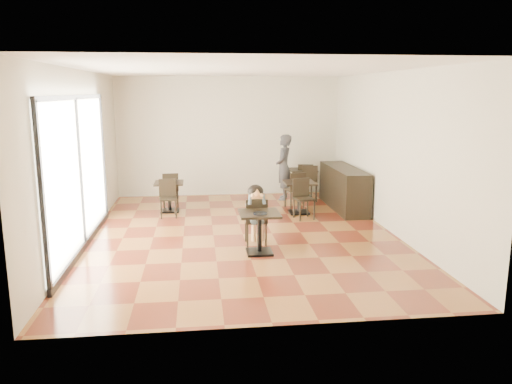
{
  "coord_description": "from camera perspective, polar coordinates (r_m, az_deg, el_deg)",
  "views": [
    {
      "loc": [
        -0.87,
        -9.55,
        2.8
      ],
      "look_at": [
        0.18,
        -0.71,
        1.0
      ],
      "focal_mm": 35.0,
      "sensor_mm": 36.0,
      "label": 1
    }
  ],
  "objects": [
    {
      "name": "ceiling",
      "position": [
        9.6,
        -1.63,
        13.81
      ],
      "size": [
        6.0,
        8.0,
        0.01
      ],
      "primitive_type": "cube",
      "color": "white",
      "rests_on": "floor"
    },
    {
      "name": "storefront_window",
      "position": [
        9.4,
        -19.63,
        2.19
      ],
      "size": [
        0.04,
        4.5,
        2.6
      ],
      "primitive_type": "cube",
      "color": "white",
      "rests_on": "floor"
    },
    {
      "name": "chair_left_a",
      "position": [
        12.49,
        -9.75,
        0.3
      ],
      "size": [
        0.42,
        0.42,
        0.85
      ],
      "primitive_type": null,
      "rotation": [
        0.0,
        0.0,
        3.23
      ],
      "color": "black",
      "rests_on": "floor"
    },
    {
      "name": "plate",
      "position": [
        8.56,
        0.47,
        -2.46
      ],
      "size": [
        0.25,
        0.25,
        0.01
      ],
      "primitive_type": "cylinder",
      "color": "black",
      "rests_on": "child_table"
    },
    {
      "name": "floor",
      "position": [
        9.99,
        -1.52,
        -4.86
      ],
      "size": [
        6.0,
        8.0,
        0.01
      ],
      "primitive_type": "cube",
      "color": "brown",
      "rests_on": "ground"
    },
    {
      "name": "wall_back",
      "position": [
        13.63,
        -3.11,
        6.35
      ],
      "size": [
        6.0,
        0.01,
        3.2
      ],
      "primitive_type": "cube",
      "color": "beige",
      "rests_on": "floor"
    },
    {
      "name": "wall_right",
      "position": [
        10.37,
        15.22,
        4.38
      ],
      "size": [
        0.01,
        8.0,
        3.2
      ],
      "primitive_type": "cube",
      "color": "beige",
      "rests_on": "floor"
    },
    {
      "name": "chair_left_b",
      "position": [
        11.41,
        -10.02,
        -0.76
      ],
      "size": [
        0.42,
        0.42,
        0.85
      ],
      "primitive_type": null,
      "rotation": [
        0.0,
        0.0,
        0.09
      ],
      "color": "black",
      "rests_on": "floor"
    },
    {
      "name": "child_chair",
      "position": [
        9.26,
        -0.04,
        -3.32
      ],
      "size": [
        0.4,
        0.4,
        0.89
      ],
      "primitive_type": null,
      "rotation": [
        0.0,
        0.0,
        3.14
      ],
      "color": "black",
      "rests_on": "floor"
    },
    {
      "name": "child",
      "position": [
        9.23,
        -0.04,
        -2.63
      ],
      "size": [
        0.4,
        0.56,
        1.12
      ],
      "primitive_type": null,
      "color": "slate",
      "rests_on": "child_chair"
    },
    {
      "name": "pizza_slice",
      "position": [
        8.96,
        0.11,
        -0.38
      ],
      "size": [
        0.26,
        0.2,
        0.06
      ],
      "primitive_type": null,
      "color": "#E8C078",
      "rests_on": "child"
    },
    {
      "name": "chair_back_b",
      "position": [
        13.03,
        6.18,
        0.95
      ],
      "size": [
        0.48,
        0.48,
        0.9
      ],
      "primitive_type": null,
      "rotation": [
        0.0,
        0.0,
        -0.2
      ],
      "color": "black",
      "rests_on": "floor"
    },
    {
      "name": "adult_patron",
      "position": [
        13.07,
        3.19,
        2.85
      ],
      "size": [
        0.52,
        0.69,
        1.71
      ],
      "primitive_type": "imported",
      "rotation": [
        0.0,
        0.0,
        -1.77
      ],
      "color": "#38383E",
      "rests_on": "floor"
    },
    {
      "name": "cafe_table_left",
      "position": [
        11.97,
        -9.87,
        -0.55
      ],
      "size": [
        0.73,
        0.73,
        0.71
      ],
      "primitive_type": null,
      "rotation": [
        0.0,
        0.0,
        0.09
      ],
      "color": "black",
      "rests_on": "floor"
    },
    {
      "name": "cafe_table_mid",
      "position": [
        11.68,
        4.95,
        -0.63
      ],
      "size": [
        0.84,
        0.84,
        0.74
      ],
      "primitive_type": null,
      "rotation": [
        0.0,
        0.0,
        0.23
      ],
      "color": "black",
      "rests_on": "floor"
    },
    {
      "name": "service_counter",
      "position": [
        12.29,
        9.99,
        0.46
      ],
      "size": [
        0.6,
        2.4,
        1.0
      ],
      "primitive_type": "cube",
      "color": "black",
      "rests_on": "floor"
    },
    {
      "name": "chair_mid_b",
      "position": [
        11.14,
        5.53,
        -0.83
      ],
      "size": [
        0.48,
        0.48,
        0.89
      ],
      "primitive_type": null,
      "rotation": [
        0.0,
        0.0,
        0.23
      ],
      "color": "black",
      "rests_on": "floor"
    },
    {
      "name": "chair_back_a",
      "position": [
        13.57,
        5.65,
        1.39
      ],
      "size": [
        0.48,
        0.48,
        0.9
      ],
      "primitive_type": null,
      "rotation": [
        0.0,
        0.0,
        2.94
      ],
      "color": "black",
      "rests_on": "floor"
    },
    {
      "name": "wall_left",
      "position": [
        9.86,
        -19.25,
        3.79
      ],
      "size": [
        0.01,
        8.0,
        3.2
      ],
      "primitive_type": "cube",
      "color": "beige",
      "rests_on": "floor"
    },
    {
      "name": "child_table",
      "position": [
        8.76,
        0.39,
        -4.7
      ],
      "size": [
        0.7,
        0.7,
        0.74
      ],
      "primitive_type": null,
      "color": "black",
      "rests_on": "floor"
    },
    {
      "name": "wall_front",
      "position": [
        5.75,
        2.06,
        -0.63
      ],
      "size": [
        6.0,
        0.01,
        3.2
      ],
      "primitive_type": "cube",
      "color": "beige",
      "rests_on": "floor"
    },
    {
      "name": "cafe_table_back",
      "position": [
        13.55,
        5.33,
        1.05
      ],
      "size": [
        0.83,
        0.83,
        0.75
      ],
      "primitive_type": null,
      "rotation": [
        0.0,
        0.0,
        -0.2
      ],
      "color": "black",
      "rests_on": "floor"
    },
    {
      "name": "chair_mid_a",
      "position": [
        12.19,
        4.44,
        0.26
      ],
      "size": [
        0.48,
        0.48,
        0.89
      ],
      "primitive_type": null,
      "rotation": [
        0.0,
        0.0,
        3.37
      ],
      "color": "black",
      "rests_on": "floor"
    }
  ]
}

